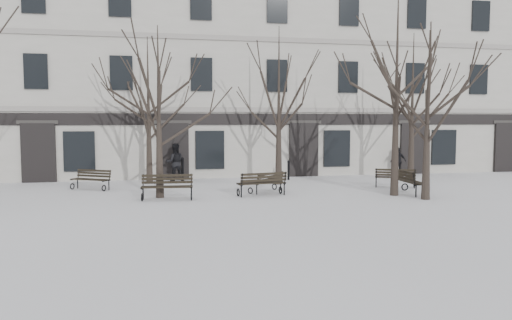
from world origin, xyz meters
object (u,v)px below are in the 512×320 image
object	(u,v)px
tree_1	(158,91)
bench_0	(167,186)
bench_4	(267,181)
tree_3	(428,95)
bench_3	(91,179)
tree_2	(397,64)
bench_5	(409,181)
bench_1	(262,183)
bench_2	(395,177)

from	to	relation	value
tree_1	bench_0	xyz separation A→B (m)	(0.27, -0.60, -3.64)
bench_0	bench_4	bearing A→B (deg)	20.97
tree_3	bench_3	world-z (taller)	tree_3
tree_2	bench_3	size ratio (longest dim) A/B	4.68
bench_3	bench_5	xyz separation A→B (m)	(13.03, -3.92, 0.06)
bench_0	bench_5	xyz separation A→B (m)	(9.83, -0.40, 0.01)
tree_2	bench_3	xyz separation A→B (m)	(-12.25, 4.21, -4.79)
tree_1	tree_3	world-z (taller)	tree_1
bench_3	bench_0	bearing A→B (deg)	-16.62
tree_3	bench_0	xyz separation A→B (m)	(-9.74, 1.88, -3.47)
tree_1	bench_1	world-z (taller)	tree_1
bench_1	bench_2	xyz separation A→B (m)	(6.42, 1.23, -0.05)
bench_0	bench_4	distance (m)	4.36
bench_0	bench_1	bearing A→B (deg)	8.77
tree_2	bench_1	xyz separation A→B (m)	(-5.28, 0.94, -4.74)
bench_0	bench_4	size ratio (longest dim) A/B	1.18
tree_1	bench_3	xyz separation A→B (m)	(-2.93, 2.92, -3.69)
bench_2	bench_1	bearing A→B (deg)	35.68
bench_0	tree_2	bearing A→B (deg)	0.48
bench_2	bench_5	bearing A→B (deg)	104.10
tree_1	bench_2	world-z (taller)	tree_1
bench_5	tree_3	bearing A→B (deg)	179.85
bench_3	tree_1	bearing A→B (deg)	-13.74
tree_3	bench_2	distance (m)	4.89
bench_1	bench_4	xyz separation A→B (m)	(0.42, 0.95, -0.07)
tree_2	bench_2	world-z (taller)	tree_2
tree_3	bench_4	bearing A→B (deg)	150.90
tree_1	bench_0	world-z (taller)	tree_1
bench_1	bench_3	world-z (taller)	bench_1
tree_2	bench_0	xyz separation A→B (m)	(-9.05, 0.68, -4.74)
bench_1	tree_1	bearing A→B (deg)	-13.77
bench_3	bench_1	bearing A→B (deg)	6.04
bench_2	bench_3	bearing A→B (deg)	16.21
bench_3	bench_5	size ratio (longest dim) A/B	0.89
bench_3	bench_4	size ratio (longest dim) A/B	1.07
tree_3	bench_4	world-z (taller)	tree_3
bench_2	bench_3	world-z (taller)	bench_2
tree_2	bench_2	size ratio (longest dim) A/B	4.58
bench_3	bench_4	bearing A→B (deg)	13.77
bench_0	bench_3	size ratio (longest dim) A/B	1.10
tree_1	bench_3	bearing A→B (deg)	135.11
tree_3	bench_2	world-z (taller)	tree_3
bench_2	bench_4	bearing A→B (deg)	27.48
bench_0	bench_2	xyz separation A→B (m)	(10.19, 1.49, -0.05)
tree_1	tree_2	xyz separation A→B (m)	(9.31, -1.29, 1.10)
bench_4	bench_5	bearing A→B (deg)	125.57
bench_1	bench_2	size ratio (longest dim) A/B	1.10
bench_0	bench_1	world-z (taller)	bench_1
bench_0	bench_2	size ratio (longest dim) A/B	1.08
tree_3	tree_2	bearing A→B (deg)	120.16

